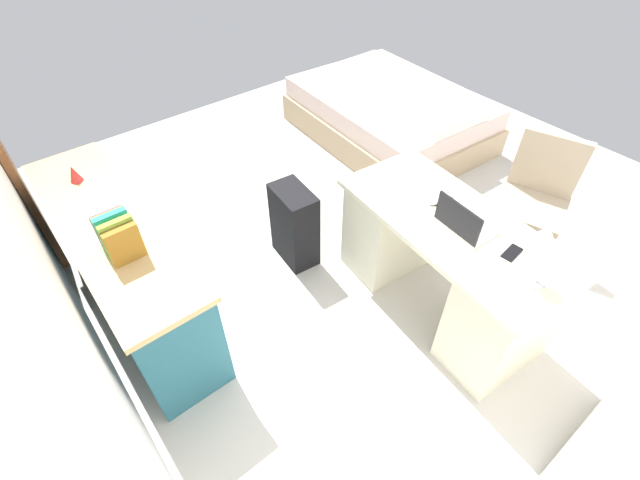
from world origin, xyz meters
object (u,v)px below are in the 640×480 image
office_chair (529,208)px  cell_phone_near_laptop (512,253)px  desk_lamp (545,241)px  figurine_small (74,174)px  suitcase_black (294,225)px  desk (443,264)px  credenza (126,267)px  computer_mouse (435,201)px  cell_phone_by_mouse (443,201)px  bed (390,115)px  laptop (463,223)px

office_chair → cell_phone_near_laptop: office_chair is taller
desk_lamp → figurine_small: (2.25, 1.54, -0.17)m
suitcase_black → desk_lamp: desk_lamp is taller
suitcase_black → desk: bearing=-148.5°
desk → office_chair: bearing=-93.0°
credenza → computer_mouse: credenza is taller
computer_mouse → figurine_small: figurine_small is taller
desk_lamp → suitcase_black: bearing=15.6°
figurine_small → cell_phone_by_mouse: bearing=-133.2°
credenza → cell_phone_near_laptop: size_ratio=13.24×
suitcase_black → figurine_small: figurine_small is taller
computer_mouse → desk_lamp: bearing=177.4°
cell_phone_near_laptop → figurine_small: figurine_small is taller
suitcase_black → bed: bearing=-60.4°
suitcase_black → cell_phone_near_laptop: 1.49m
bed → cell_phone_near_laptop: cell_phone_near_laptop is taller
suitcase_black → laptop: laptop is taller
laptop → computer_mouse: size_ratio=3.30×
cell_phone_by_mouse → desk_lamp: bearing=159.1°
credenza → cell_phone_by_mouse: credenza is taller
desk → credenza: 2.02m
computer_mouse → cell_phone_by_mouse: (-0.03, -0.05, -0.01)m
credenza → figurine_small: 0.67m
credenza → suitcase_black: size_ratio=2.92×
credenza → laptop: 2.08m
cell_phone_near_laptop → desk_lamp: (-0.15, 0.09, 0.25)m
cell_phone_by_mouse → cell_phone_near_laptop: bearing=165.0°
credenza → figurine_small: (0.50, 0.00, 0.45)m
laptop → computer_mouse: laptop is taller
office_chair → credenza: size_ratio=0.52×
cell_phone_near_laptop → cell_phone_by_mouse: (0.52, -0.06, 0.00)m
computer_mouse → cell_phone_by_mouse: size_ratio=0.74×
bed → desk_lamp: desk_lamp is taller
credenza → suitcase_black: (-0.28, -1.12, -0.08)m
credenza → cell_phone_near_laptop: 2.31m
desk → credenza: size_ratio=0.83×
computer_mouse → desk_lamp: 0.75m
suitcase_black → laptop: (-1.03, -0.45, 0.49)m
credenza → cell_phone_by_mouse: bearing=-122.7°
laptop → cell_phone_near_laptop: size_ratio=2.42×
bed → cell_phone_near_laptop: size_ratio=14.62×
desk_lamp → desk: bearing=-5.9°
suitcase_black → cell_phone_near_laptop: cell_phone_near_laptop is taller
laptop → computer_mouse: 0.27m
suitcase_black → figurine_small: (0.78, 1.12, 0.53)m
office_chair → laptop: 0.99m
bed → suitcase_black: bearing=113.8°
credenza → cell_phone_by_mouse: size_ratio=13.24×
desk_lamp → figurine_small: bearing=34.3°
office_chair → laptop: laptop is taller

